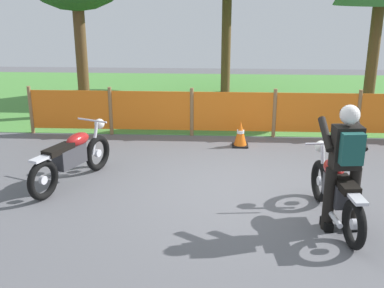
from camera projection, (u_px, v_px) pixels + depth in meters
ground at (237, 188)px, 7.66m from camera, size 24.00×24.00×0.02m
grass_verge at (229, 97)px, 14.05m from camera, size 24.00×7.85×0.01m
barrier_fence at (233, 112)px, 10.16m from camera, size 8.90×0.08×1.05m
motorcycle_lead at (72, 157)px, 7.69m from camera, size 0.93×1.88×0.94m
motorcycle_trailing at (336, 190)px, 6.41m from camera, size 0.59×2.00×0.95m
rider_trailing at (345, 162)px, 6.05m from camera, size 0.59×0.71×1.69m
traffic_cone at (240, 134)px, 9.59m from camera, size 0.32×0.32×0.53m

